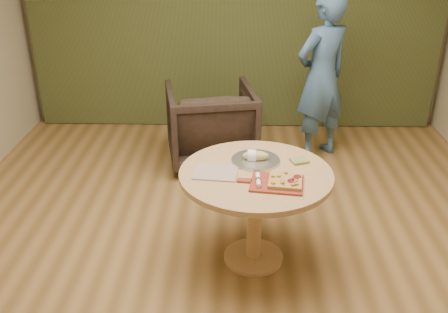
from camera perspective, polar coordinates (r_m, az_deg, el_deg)
room_shell at (r=3.14m, az=0.95°, el=7.79°), size 5.04×6.04×2.84m
curtain at (r=5.97m, az=1.28°, el=16.36°), size 4.80×0.14×2.78m
pedestal_table at (r=3.58m, az=3.61°, el=-3.75°), size 1.09×1.09×0.75m
pizza_paddle at (r=3.36m, az=5.88°, el=-3.04°), size 0.46×0.33×0.01m
flatbread_pizza at (r=3.36m, az=7.05°, el=-2.79°), size 0.25×0.25×0.04m
cutlery_roll at (r=3.35m, az=3.94°, el=-2.67°), size 0.03×0.20×0.03m
newspaper at (r=3.49m, az=-0.92°, el=-1.80°), size 0.33×0.28×0.01m
serving_tray at (r=3.66m, az=3.63°, el=-0.42°), size 0.36×0.36×0.02m
bread_roll at (r=3.65m, az=3.51°, el=0.09°), size 0.19×0.09×0.09m
green_packet at (r=3.68m, az=8.59°, el=-0.48°), size 0.15×0.13×0.02m
armchair at (r=5.21m, az=-1.51°, el=4.08°), size 1.01×0.97×0.90m
person_standing at (r=5.30m, az=11.09°, el=8.87°), size 0.77×0.70×1.75m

